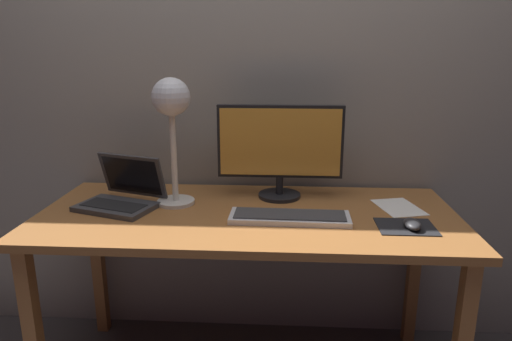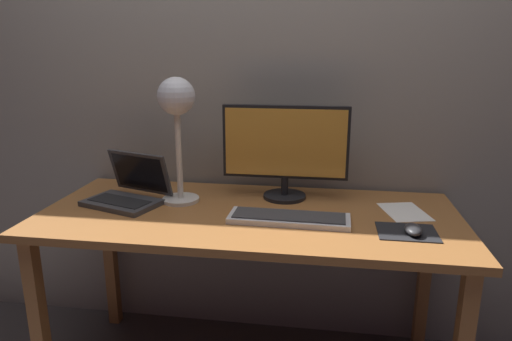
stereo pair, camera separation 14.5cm
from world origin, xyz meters
name	(u,v)px [view 1 (the left image)]	position (x,y,z in m)	size (l,w,h in m)	color
back_wall	(254,60)	(0.00, 0.40, 1.30)	(4.80, 0.06, 2.60)	gray
desk	(247,231)	(0.00, 0.00, 0.66)	(1.60, 0.70, 0.74)	#935B2D
monitor	(280,147)	(0.12, 0.19, 0.96)	(0.52, 0.18, 0.39)	black
keyboard_main	(290,217)	(0.16, -0.07, 0.75)	(0.44, 0.15, 0.03)	silver
laptop	(124,191)	(-0.50, 0.05, 0.80)	(0.35, 0.32, 0.20)	#38383A
desk_lamp	(172,110)	(-0.30, 0.08, 1.12)	(0.15, 0.15, 0.50)	beige
mousepad	(406,227)	(0.57, -0.12, 0.74)	(0.20, 0.16, 0.00)	black
mouse	(412,224)	(0.59, -0.14, 0.76)	(0.06, 0.10, 0.03)	#28282B
paper_sheet_by_keyboard	(399,207)	(0.59, 0.09, 0.74)	(0.15, 0.21, 0.00)	white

